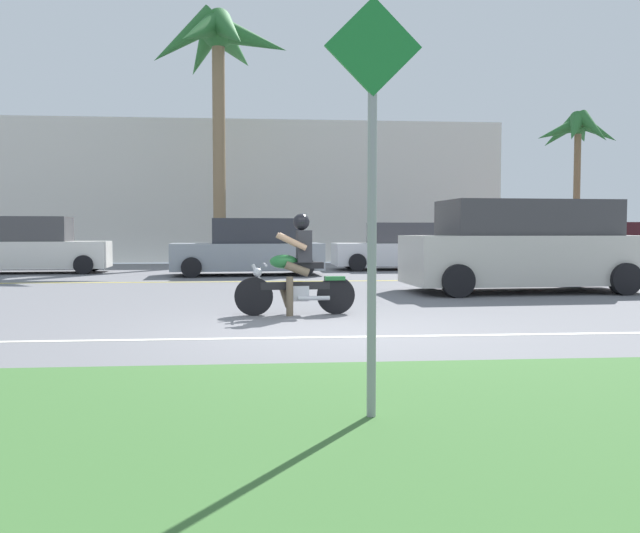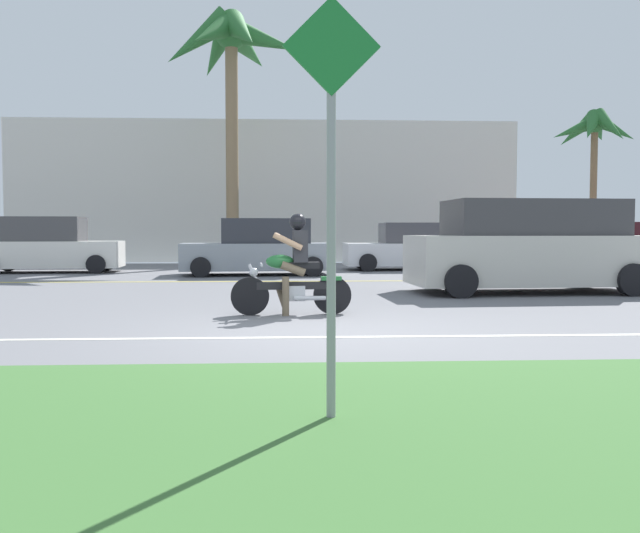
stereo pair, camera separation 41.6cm
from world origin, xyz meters
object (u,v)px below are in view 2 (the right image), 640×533
Objects in this scene: motorcyclist at (292,272)px; suv_nearby at (530,248)px; parked_car_0 at (48,247)px; parked_car_2 at (415,248)px; street_sign at (331,169)px; palm_tree_1 at (231,51)px; parked_car_1 at (259,249)px; palm_tree_0 at (594,135)px; parked_car_3 at (608,249)px.

motorcyclist is 5.97m from suv_nearby.
parked_car_2 is at bearing 4.17° from parked_car_0.
street_sign reaches higher than parked_car_0.
palm_tree_1 reaches higher than parked_car_2.
motorcyclist is 12.97m from parked_car_0.
motorcyclist is 0.41× the size of parked_car_2.
palm_tree_1 is at bearing 122.10° from suv_nearby.
parked_car_1 is 1.60× the size of street_sign.
street_sign is at bearing -65.40° from parked_car_0.
parked_car_1 reaches higher than motorcyclist.
parked_car_2 is 8.80m from palm_tree_0.
palm_tree_0 is (11.36, 14.34, 4.19)m from motorcyclist.
parked_car_2 is at bearing 95.52° from suv_nearby.
parked_car_1 is 10.80m from parked_car_3.
parked_car_0 is 0.96× the size of parked_car_3.
street_sign reaches higher than suv_nearby.
parked_car_2 is 17.78m from street_sign.
parked_car_0 is 0.98× the size of parked_car_1.
parked_car_1 is at bearing 134.66° from suv_nearby.
parked_car_0 reaches higher than parked_car_3.
parked_car_1 is 8.87m from palm_tree_1.
parked_car_1 is 13.87m from palm_tree_0.
parked_car_0 is 0.96× the size of parked_car_2.
suv_nearby reaches higher than parked_car_1.
parked_car_2 is 1.00× the size of parked_car_3.
palm_tree_1 is 21.32m from street_sign.
parked_car_0 is 0.74× the size of palm_tree_0.
parked_car_0 is at bearing -168.93° from palm_tree_0.
palm_tree_0 is 13.75m from palm_tree_1.
parked_car_2 reaches higher than motorcyclist.
street_sign is (-4.72, -9.18, 0.74)m from suv_nearby.
palm_tree_1 is (-1.20, 5.28, 7.02)m from parked_car_1.
motorcyclist is 0.41× the size of parked_car_3.
parked_car_1 reaches higher than parked_car_2.
parked_car_2 is at bearing 24.65° from parked_car_1.
palm_tree_0 is (12.23, 5.11, 4.08)m from parked_car_1.
palm_tree_0 reaches higher than parked_car_2.
motorcyclist is 12.24m from parked_car_2.
parked_car_2 is (4.99, 2.29, -0.04)m from parked_car_1.
parked_car_0 is 1.56× the size of street_sign.
street_sign is at bearing -86.00° from parked_car_1.
parked_car_2 is (11.48, 0.84, -0.07)m from parked_car_0.
palm_tree_1 is (-6.98, 11.12, 6.85)m from suv_nearby.
parked_car_1 is at bearing -175.32° from parked_car_3.
parked_car_1 is 0.98× the size of parked_car_2.
parked_car_0 is at bearing 149.26° from suv_nearby.
palm_tree_1 is at bearing 35.90° from parked_car_0.
palm_tree_0 is at bearing -0.71° from palm_tree_1.
street_sign is (0.19, -5.79, 1.02)m from motorcyclist.
parked_car_3 is at bearing 4.68° from parked_car_1.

